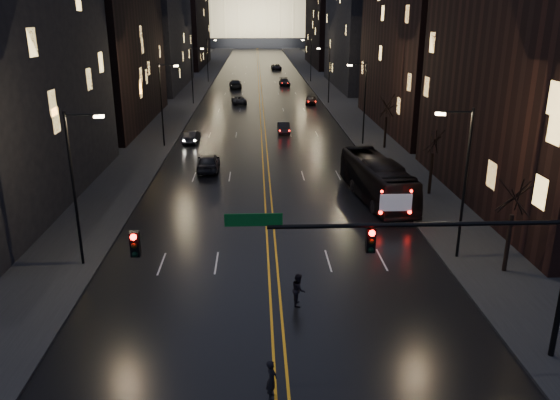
{
  "coord_description": "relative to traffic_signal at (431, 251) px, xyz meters",
  "views": [
    {
      "loc": [
        -0.84,
        -19.23,
        13.84
      ],
      "look_at": [
        0.48,
        10.97,
        3.53
      ],
      "focal_mm": 35.0,
      "sensor_mm": 36.0,
      "label": 1
    }
  ],
  "objects": [
    {
      "name": "pedestrian_a",
      "position": [
        -6.31,
        -2.0,
        -4.28
      ],
      "size": [
        0.49,
        0.65,
        1.64
      ],
      "primitive_type": "imported",
      "rotation": [
        0.0,
        0.0,
        1.4
      ],
      "color": "black",
      "rests_on": "ground"
    },
    {
      "name": "receding_car_b",
      "position": [
        2.12,
        69.25,
        -4.4
      ],
      "size": [
        2.11,
        4.3,
        1.41
      ],
      "primitive_type": "imported",
      "rotation": [
        0.0,
        0.0,
        -0.11
      ],
      "color": "black",
      "rests_on": "ground"
    },
    {
      "name": "road",
      "position": [
        -5.91,
        130.0,
        -5.09
      ],
      "size": [
        20.0,
        320.0,
        0.02
      ],
      "primitive_type": "cube",
      "color": "black",
      "rests_on": "ground"
    },
    {
      "name": "streetlamp_right_far",
      "position": [
        4.91,
        70.0,
        -0.02
      ],
      "size": [
        2.13,
        0.25,
        9.0
      ],
      "color": "black",
      "rests_on": "ground"
    },
    {
      "name": "tree_right_mid",
      "position": [
        7.09,
        22.0,
        -0.58
      ],
      "size": [
        2.4,
        2.4,
        6.65
      ],
      "color": "black",
      "rests_on": "ground"
    },
    {
      "name": "receding_car_a",
      "position": [
        -3.41,
        46.75,
        -4.44
      ],
      "size": [
        1.46,
        4.06,
        1.33
      ],
      "primitive_type": "imported",
      "rotation": [
        0.0,
        0.0,
        0.01
      ],
      "color": "black",
      "rests_on": "ground"
    },
    {
      "name": "streetlamp_right_near",
      "position": [
        4.91,
        10.0,
        -0.02
      ],
      "size": [
        2.13,
        0.25,
        9.0
      ],
      "color": "black",
      "rests_on": "ground"
    },
    {
      "name": "streetlamp_left_far",
      "position": [
        -16.72,
        70.0,
        -0.02
      ],
      "size": [
        2.13,
        0.25,
        9.0
      ],
      "color": "black",
      "rests_on": "ground"
    },
    {
      "name": "building_left_mid",
      "position": [
        -26.91,
        54.0,
        8.9
      ],
      "size": [
        12.0,
        30.0,
        28.0
      ],
      "primitive_type": "cube",
      "color": "black",
      "rests_on": "ground"
    },
    {
      "name": "capitol",
      "position": [
        -5.91,
        250.0,
        12.05
      ],
      "size": [
        90.0,
        50.0,
        58.5
      ],
      "color": "black",
      "rests_on": "ground"
    },
    {
      "name": "oncoming_car_b",
      "position": [
        -14.14,
        41.99,
        -4.4
      ],
      "size": [
        1.71,
        4.36,
        1.41
      ],
      "primitive_type": "imported",
      "rotation": [
        0.0,
        0.0,
        3.09
      ],
      "color": "black",
      "rests_on": "ground"
    },
    {
      "name": "oncoming_car_d",
      "position": [
        -10.78,
        90.5,
        -4.29
      ],
      "size": [
        2.78,
        5.82,
        1.64
      ],
      "primitive_type": "imported",
      "rotation": [
        0.0,
        0.0,
        3.23
      ],
      "color": "black",
      "rests_on": "ground"
    },
    {
      "name": "bus",
      "position": [
        2.59,
        21.17,
        -3.48
      ],
      "size": [
        4.05,
        11.9,
        3.25
      ],
      "primitive_type": "imported",
      "rotation": [
        0.0,
        0.0,
        0.11
      ],
      "color": "black",
      "rests_on": "ground"
    },
    {
      "name": "building_left_far",
      "position": [
        -26.91,
        92.0,
        4.9
      ],
      "size": [
        12.0,
        34.0,
        20.0
      ],
      "primitive_type": "cube",
      "color": "black",
      "rests_on": "ground"
    },
    {
      "name": "oncoming_car_a",
      "position": [
        -11.26,
        30.15,
        -4.25
      ],
      "size": [
        2.09,
        5.02,
        1.7
      ],
      "primitive_type": "imported",
      "rotation": [
        0.0,
        0.0,
        3.16
      ],
      "color": "black",
      "rests_on": "ground"
    },
    {
      "name": "tree_right_far",
      "position": [
        7.09,
        38.0,
        -0.58
      ],
      "size": [
        2.4,
        2.4,
        6.65
      ],
      "color": "black",
      "rests_on": "ground"
    },
    {
      "name": "streetlamp_right_mid",
      "position": [
        4.91,
        40.0,
        -0.02
      ],
      "size": [
        2.13,
        0.25,
        9.0
      ],
      "color": "black",
      "rests_on": "ground"
    },
    {
      "name": "receding_car_d",
      "position": [
        -1.27,
        127.41,
        -4.36
      ],
      "size": [
        2.76,
        5.46,
        1.48
      ],
      "primitive_type": "imported",
      "rotation": [
        0.0,
        0.0,
        0.06
      ],
      "color": "black",
      "rests_on": "ground"
    },
    {
      "name": "ground",
      "position": [
        -5.91,
        0.0,
        -5.1
      ],
      "size": [
        900.0,
        900.0,
        0.0
      ],
      "primitive_type": "plane",
      "color": "black",
      "rests_on": "ground"
    },
    {
      "name": "tree_right_near",
      "position": [
        7.09,
        8.0,
        -0.58
      ],
      "size": [
        2.4,
        2.4,
        6.65
      ],
      "color": "black",
      "rests_on": "ground"
    },
    {
      "name": "traffic_signal",
      "position": [
        0.0,
        0.0,
        0.0
      ],
      "size": [
        17.29,
        0.45,
        7.0
      ],
      "color": "black",
      "rests_on": "ground"
    },
    {
      "name": "streetlamp_left_dist",
      "position": [
        -16.72,
        100.0,
        -0.02
      ],
      "size": [
        2.13,
        0.25,
        9.0
      ],
      "color": "black",
      "rests_on": "ground"
    },
    {
      "name": "sidewalk_left",
      "position": [
        -19.91,
        130.0,
        -5.02
      ],
      "size": [
        8.0,
        320.0,
        0.16
      ],
      "primitive_type": "cube",
      "color": "black",
      "rests_on": "ground"
    },
    {
      "name": "building_right_dist",
      "position": [
        15.09,
        140.0,
        5.9
      ],
      "size": [
        12.0,
        40.0,
        22.0
      ],
      "primitive_type": "cube",
      "color": "black",
      "rests_on": "ground"
    },
    {
      "name": "sidewalk_right",
      "position": [
        8.09,
        130.0,
        -5.02
      ],
      "size": [
        8.0,
        320.0,
        0.16
      ],
      "primitive_type": "cube",
      "color": "black",
      "rests_on": "ground"
    },
    {
      "name": "streetlamp_left_mid",
      "position": [
        -16.72,
        40.0,
        -0.02
      ],
      "size": [
        2.13,
        0.25,
        9.0
      ],
      "color": "black",
      "rests_on": "ground"
    },
    {
      "name": "pedestrian_b",
      "position": [
        -4.76,
        5.0,
        -4.26
      ],
      "size": [
        0.48,
        0.84,
        1.69
      ],
      "primitive_type": "imported",
      "rotation": [
        0.0,
        0.0,
        1.53
      ],
      "color": "black",
      "rests_on": "ground"
    },
    {
      "name": "building_left_dist",
      "position": [
        -26.91,
        140.0,
        6.9
      ],
      "size": [
        12.0,
        40.0,
        24.0
      ],
      "primitive_type": "cube",
      "color": "black",
      "rests_on": "ground"
    },
    {
      "name": "center_line",
      "position": [
        -5.91,
        130.0,
        -5.08
      ],
      "size": [
        0.62,
        320.0,
        0.01
      ],
      "primitive_type": "cube",
      "color": "orange",
      "rests_on": "road"
    },
    {
      "name": "streetlamp_right_dist",
      "position": [
        4.91,
        100.0,
        -0.02
      ],
      "size": [
        2.13,
        0.25,
        9.0
      ],
      "color": "black",
      "rests_on": "ground"
    },
    {
      "name": "streetlamp_left_near",
      "position": [
        -16.72,
        10.0,
        -0.02
      ],
      "size": [
        2.13,
        0.25,
        9.0
      ],
      "color": "black",
      "rests_on": "ground"
    },
    {
      "name": "building_right_mid",
      "position": [
        15.09,
        92.0,
        7.9
      ],
      "size": [
        12.0,
        34.0,
        26.0
      ],
      "primitive_type": "cube",
      "color": "black",
      "rests_on": "ground"
    },
    {
      "name": "oncoming_car_c",
      "position": [
        -9.52,
        70.27,
        -4.46
      ],
      "size": [
        2.72,
        4.89,
        1.29
      ],
      "primitive_type": "imported",
      "rotation": [
        0.0,
        0.0,
        3.27
      ],
      "color": "black",
      "rests_on": "ground"
    },
    {
      "name": "receding_car_c",
      "position": [
        -0.86,
        93.82,
        -4.38
      ],
      "size": [
        2.25,
        5.07,
        1.45
      ],
      "primitive_type": "imported",
      "rotation": [
        0.0,
        0.0,
        0.05
      ],
      "color": "black",
      "rests_on": "ground"
    }
  ]
}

